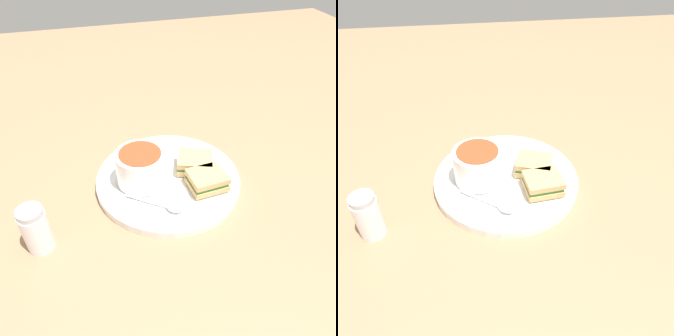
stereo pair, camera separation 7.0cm
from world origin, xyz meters
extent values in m
plane|color=#8E6B4C|center=(0.00, 0.00, 0.00)|extent=(2.40, 2.40, 0.00)
cylinder|color=white|center=(0.00, 0.00, 0.01)|extent=(0.31, 0.31, 0.02)
torus|color=white|center=(0.00, 0.00, 0.02)|extent=(0.31, 0.31, 0.01)
cylinder|color=white|center=(-0.06, 0.00, 0.03)|extent=(0.06, 0.06, 0.01)
cylinder|color=white|center=(-0.06, 0.00, 0.06)|extent=(0.10, 0.10, 0.07)
cylinder|color=red|center=(-0.06, 0.00, 0.09)|extent=(0.09, 0.09, 0.01)
cube|color=silver|center=(-0.06, -0.07, 0.02)|extent=(0.08, 0.06, 0.00)
ellipsoid|color=silver|center=(-0.01, -0.10, 0.03)|extent=(0.04, 0.04, 0.01)
cube|color=tan|center=(0.07, -0.06, 0.03)|extent=(0.08, 0.07, 0.01)
cube|color=#33702D|center=(0.07, -0.06, 0.04)|extent=(0.07, 0.06, 0.01)
cube|color=tan|center=(0.07, -0.06, 0.05)|extent=(0.08, 0.07, 0.01)
cube|color=tan|center=(0.06, 0.01, 0.03)|extent=(0.09, 0.09, 0.01)
cube|color=#33702D|center=(0.06, 0.01, 0.04)|extent=(0.08, 0.08, 0.01)
cube|color=tan|center=(0.06, 0.01, 0.05)|extent=(0.09, 0.09, 0.01)
cylinder|color=silver|center=(-0.27, -0.10, 0.04)|extent=(0.05, 0.05, 0.08)
cylinder|color=#B7B7BC|center=(-0.27, -0.10, 0.09)|extent=(0.04, 0.04, 0.01)
camera|label=1|loc=(-0.15, -0.52, 0.49)|focal=35.00mm
camera|label=2|loc=(-0.08, -0.53, 0.49)|focal=35.00mm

